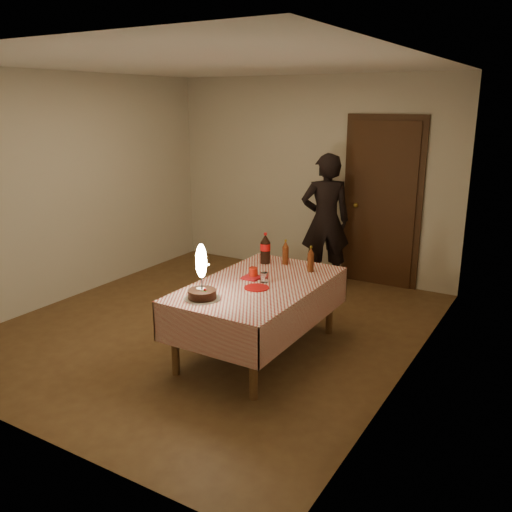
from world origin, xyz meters
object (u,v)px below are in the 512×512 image
at_px(red_plate, 257,288).
at_px(red_cup, 253,273).
at_px(photographer, 325,221).
at_px(dining_table, 259,293).
at_px(amber_bottle_left, 285,253).
at_px(clear_cup, 264,277).
at_px(amber_bottle_right, 311,260).
at_px(cola_bottle, 265,249).
at_px(birthday_cake, 202,283).

relative_size(red_plate, red_cup, 2.20).
xyz_separation_m(red_cup, photographer, (-0.16, 2.00, 0.11)).
relative_size(dining_table, photographer, 1.03).
relative_size(red_plate, photographer, 0.13).
relative_size(amber_bottle_left, photographer, 0.15).
distance_m(red_plate, clear_cup, 0.18).
distance_m(amber_bottle_left, amber_bottle_right, 0.34).
bearing_deg(red_plate, dining_table, 112.58).
distance_m(red_cup, amber_bottle_right, 0.59).
bearing_deg(clear_cup, cola_bottle, 119.09).
relative_size(red_cup, photographer, 0.06).
bearing_deg(red_plate, birthday_cake, -118.71).
relative_size(amber_bottle_right, photographer, 0.15).
xyz_separation_m(amber_bottle_left, photographer, (-0.20, 1.45, 0.04)).
distance_m(birthday_cake, photographer, 2.69).
relative_size(birthday_cake, amber_bottle_left, 1.85).
distance_m(amber_bottle_left, photographer, 1.46).
bearing_deg(birthday_cake, photographer, 91.68).
bearing_deg(cola_bottle, clear_cup, -60.91).
bearing_deg(amber_bottle_right, photographer, 108.93).
height_order(dining_table, birthday_cake, birthday_cake).
height_order(cola_bottle, amber_bottle_left, cola_bottle).
bearing_deg(amber_bottle_right, red_cup, -129.33).
xyz_separation_m(red_plate, amber_bottle_right, (0.20, 0.69, 0.11)).
xyz_separation_m(cola_bottle, amber_bottle_right, (0.52, -0.02, -0.03)).
relative_size(dining_table, red_cup, 17.20).
bearing_deg(amber_bottle_right, red_plate, -106.07).
bearing_deg(red_cup, amber_bottle_right, 50.67).
bearing_deg(amber_bottle_left, photographer, 98.04).
bearing_deg(photographer, red_plate, -81.53).
xyz_separation_m(dining_table, clear_cup, (0.03, 0.05, 0.14)).
relative_size(red_cup, clear_cup, 1.11).
distance_m(red_cup, amber_bottle_left, 0.55).
bearing_deg(amber_bottle_right, cola_bottle, 177.80).
xyz_separation_m(cola_bottle, amber_bottle_left, (0.19, 0.07, -0.03)).
relative_size(dining_table, amber_bottle_left, 6.75).
xyz_separation_m(red_cup, clear_cup, (0.15, -0.06, -0.01)).
distance_m(clear_cup, amber_bottle_left, 0.62).
relative_size(red_cup, amber_bottle_left, 0.39).
height_order(clear_cup, cola_bottle, cola_bottle).
bearing_deg(cola_bottle, photographer, 90.51).
bearing_deg(amber_bottle_left, dining_table, -83.53).
height_order(clear_cup, photographer, photographer).
xyz_separation_m(dining_table, cola_bottle, (-0.27, 0.58, 0.25)).
xyz_separation_m(amber_bottle_right, photographer, (-0.53, 1.54, 0.04)).
bearing_deg(birthday_cake, amber_bottle_left, 84.22).
bearing_deg(amber_bottle_left, clear_cup, -80.29).
relative_size(birthday_cake, clear_cup, 5.24).
height_order(red_cup, photographer, photographer).
bearing_deg(amber_bottle_right, amber_bottle_left, 163.77).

